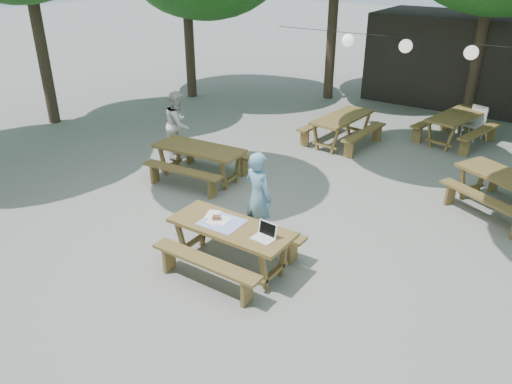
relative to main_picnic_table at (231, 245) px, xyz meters
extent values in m
plane|color=slate|center=(0.16, 1.59, -0.39)|extent=(80.00, 80.00, 0.00)
cube|color=black|center=(0.66, 12.09, 1.01)|extent=(6.00, 3.00, 2.80)
cube|color=#4E3C1B|center=(0.00, 0.00, 0.33)|extent=(2.00, 0.80, 0.06)
cube|color=#4E3C1B|center=(0.00, -0.65, 0.06)|extent=(1.90, 0.28, 0.05)
cube|color=#4E3C1B|center=(0.00, 0.65, 0.06)|extent=(1.90, 0.28, 0.05)
cube|color=#4E3C1B|center=(0.00, 0.00, -0.04)|extent=(1.70, 0.70, 0.69)
cube|color=#4E3C1B|center=(-2.61, 2.36, 0.33)|extent=(2.06, 0.96, 0.06)
cube|color=#4E3C1B|center=(-2.56, 1.71, 0.06)|extent=(1.92, 0.44, 0.05)
cube|color=#4E3C1B|center=(-2.67, 3.00, 0.06)|extent=(1.92, 0.44, 0.05)
cube|color=#4E3C1B|center=(-2.61, 2.36, -0.04)|extent=(1.75, 0.84, 0.69)
cube|color=#4E3C1B|center=(3.29, 4.44, 0.33)|extent=(2.14, 1.63, 0.06)
cube|color=#4E3C1B|center=(2.99, 3.86, 0.06)|extent=(1.81, 1.13, 0.05)
cube|color=#4E3C1B|center=(3.29, 4.44, -0.04)|extent=(1.83, 1.41, 0.69)
cube|color=#4E3C1B|center=(-0.99, 6.17, 0.33)|extent=(0.97, 2.06, 0.06)
cube|color=#4E3C1B|center=(-0.35, 6.12, 0.06)|extent=(0.44, 1.92, 0.05)
cube|color=#4E3C1B|center=(-1.64, 6.23, 0.06)|extent=(0.44, 1.92, 0.05)
cube|color=#4E3C1B|center=(-0.99, 6.17, -0.04)|extent=(0.84, 1.75, 0.69)
cube|color=#4E3C1B|center=(1.43, 7.96, 0.33)|extent=(1.21, 2.13, 0.06)
cube|color=#4E3C1B|center=(2.07, 7.82, 0.06)|extent=(0.68, 1.92, 0.05)
cube|color=#4E3C1B|center=(0.80, 8.10, 0.06)|extent=(0.68, 1.92, 0.05)
cube|color=#4E3C1B|center=(1.43, 7.96, -0.04)|extent=(1.05, 1.81, 0.69)
imported|color=#689BBD|center=(-0.13, 0.97, 0.43)|extent=(0.67, 0.52, 1.63)
imported|color=beige|center=(-3.91, 3.13, 0.43)|extent=(0.92, 0.99, 1.64)
cube|color=silver|center=(1.78, 8.42, 0.01)|extent=(0.56, 0.56, 0.04)
cube|color=silver|center=(1.85, 8.61, 0.27)|extent=(0.43, 0.19, 0.48)
cube|color=silver|center=(1.78, 8.42, -0.20)|extent=(0.54, 0.54, 0.38)
cube|color=white|center=(0.64, -0.06, 0.37)|extent=(0.35, 0.25, 0.02)
cube|color=white|center=(0.65, 0.06, 0.49)|extent=(0.33, 0.08, 0.23)
cube|color=black|center=(0.65, 0.05, 0.49)|extent=(0.28, 0.06, 0.19)
cube|color=blue|center=(-0.18, 0.00, 0.37)|extent=(0.66, 0.57, 0.01)
cube|color=white|center=(-0.29, -0.01, 0.37)|extent=(0.22, 0.31, 0.00)
cube|color=white|center=(-0.21, 0.04, 0.37)|extent=(0.24, 0.32, 0.00)
cube|color=white|center=(-0.45, 0.11, 0.38)|extent=(0.30, 0.35, 0.00)
cube|color=brown|center=(-0.30, 0.02, 0.41)|extent=(0.16, 0.14, 0.06)
cylinder|color=black|center=(0.66, 7.59, 2.21)|extent=(9.00, 0.02, 0.02)
sphere|color=white|center=(-1.64, 7.59, 2.01)|extent=(0.34, 0.34, 0.34)
sphere|color=white|center=(-0.04, 7.59, 2.01)|extent=(0.34, 0.34, 0.34)
sphere|color=white|center=(1.56, 7.59, 2.01)|extent=(0.34, 0.34, 0.34)
cylinder|color=#2D2319|center=(-8.84, 3.09, 1.98)|extent=(0.32, 0.32, 4.75)
cylinder|color=#2D2319|center=(-7.34, 7.59, 1.79)|extent=(0.32, 0.32, 4.36)
cylinder|color=#2D2319|center=(-3.34, 10.09, 2.15)|extent=(0.32, 0.32, 5.07)
cylinder|color=#2D2319|center=(1.16, 10.59, 1.95)|extent=(0.32, 0.32, 4.67)
camera|label=1|loc=(4.10, -5.37, 4.23)|focal=35.00mm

